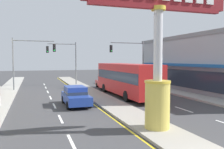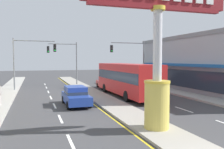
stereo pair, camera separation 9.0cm
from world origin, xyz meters
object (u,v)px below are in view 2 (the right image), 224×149
storefront_right (221,63)px  traffic_light_right_side (132,55)px  district_sign (157,54)px  sedan_near_right_lane (106,82)px  traffic_light_left_side (30,55)px  bus_mid_left_lane (126,78)px  suv_far_right_lane (129,80)px  traffic_light_median_far (66,56)px  sedan_near_left_lane (76,96)px

storefront_right → traffic_light_right_side: bearing=145.2°
district_sign → sedan_near_right_lane: size_ratio=1.81×
district_sign → traffic_light_left_side: size_ratio=1.27×
district_sign → bus_mid_left_lane: (2.82, 11.45, -2.08)m
traffic_light_right_side → suv_far_right_lane: traffic_light_right_side is taller
traffic_light_median_far → sedan_near_left_lane: (-1.20, -15.23, -3.41)m
suv_far_right_lane → sedan_near_left_lane: suv_far_right_lane is taller
district_sign → traffic_light_right_side: size_ratio=1.27×
traffic_light_left_side → traffic_light_median_far: (4.79, 4.56, -0.05)m
storefront_right → suv_far_right_lane: 11.60m
traffic_light_right_side → sedan_near_left_lane: traffic_light_right_side is taller
storefront_right → traffic_light_right_side: (-9.00, 6.25, 0.94)m
suv_far_right_lane → traffic_light_left_side: bearing=-180.0°
traffic_light_right_side → traffic_light_median_far: bearing=148.8°
district_sign → bus_mid_left_lane: bearing=76.2°
traffic_light_right_side → suv_far_right_lane: 3.29m
storefront_right → sedan_near_left_lane: storefront_right is taller
traffic_light_left_side → bus_mid_left_lane: (9.22, -7.38, -2.38)m
traffic_light_right_side → bus_mid_left_lane: size_ratio=0.55×
district_sign → sedan_near_right_lane: district_sign is taller
traffic_light_median_far → bus_mid_left_lane: traffic_light_median_far is taller
sedan_near_right_lane → suv_far_right_lane: size_ratio=0.93×
bus_mid_left_lane → sedan_near_left_lane: bearing=-149.7°
district_sign → sedan_near_right_lane: bearing=81.3°
suv_far_right_lane → sedan_near_left_lane: 13.92m
traffic_light_right_side → traffic_light_median_far: size_ratio=1.00×
district_sign → sedan_near_left_lane: 9.19m
traffic_light_right_side → sedan_near_right_lane: traffic_light_right_side is taller
bus_mid_left_lane → traffic_light_left_side: bearing=141.3°
suv_far_right_lane → district_sign: bearing=-108.0°
traffic_light_right_side → sedan_near_right_lane: size_ratio=1.42×
district_sign → traffic_light_right_side: district_sign is taller
district_sign → sedan_near_left_lane: (-2.82, 8.15, -3.16)m
district_sign → bus_mid_left_lane: district_sign is taller
traffic_light_right_side → sedan_near_left_lane: 14.31m
district_sign → bus_mid_left_lane: size_ratio=0.70×
traffic_light_left_side → district_sign: bearing=-71.2°
district_sign → sedan_near_right_lane: (2.81, 18.35, -3.16)m
traffic_light_left_side → suv_far_right_lane: bearing=0.0°
traffic_light_right_side → sedan_near_left_lane: (-9.22, -10.38, -3.46)m
district_sign → storefront_right: size_ratio=0.34×
traffic_light_left_side → bus_mid_left_lane: traffic_light_left_side is taller
storefront_right → bus_mid_left_lane: (-12.58, -0.84, -1.44)m
sedan_near_right_lane → suv_far_right_lane: suv_far_right_lane is taller
traffic_light_left_side → suv_far_right_lane: 12.93m
sedan_near_right_lane → storefront_right: bearing=-25.8°
traffic_light_left_side → sedan_near_right_lane: traffic_light_left_side is taller
sedan_near_right_lane → bus_mid_left_lane: size_ratio=0.39×
traffic_light_median_far → sedan_near_left_lane: size_ratio=1.43×
storefront_right → district_sign: bearing=-141.4°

